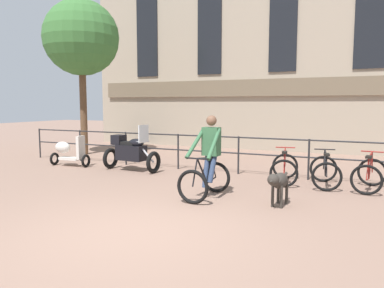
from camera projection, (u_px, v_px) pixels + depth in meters
ground_plane at (132, 231)px, 5.71m from camera, size 60.00×60.00×0.00m
canal_railing at (239, 149)px, 10.31m from camera, size 15.05×0.05×1.05m
building_facade at (285, 4)px, 14.97m from camera, size 18.00×0.72×11.91m
cyclist_with_bike at (208, 161)px, 7.79m from camera, size 0.73×1.20×1.70m
dog at (279, 182)px, 7.03m from camera, size 0.32×0.92×0.68m
parked_motorcycle at (131, 152)px, 10.82m from camera, size 1.73×0.74×1.35m
parked_bicycle_near_lamp at (284, 169)px, 9.17m from camera, size 0.84×1.21×0.86m
parked_bicycle_mid_left at (325, 171)px, 8.77m from camera, size 0.84×1.21×0.86m
parked_bicycle_mid_right at (369, 175)px, 8.38m from camera, size 0.78×1.18×0.86m
parked_scooter at (69, 151)px, 11.66m from camera, size 1.31×0.49×0.96m
tree_canalside_left at (81, 38)px, 14.00m from camera, size 2.81×2.81×5.81m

